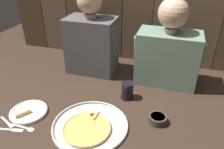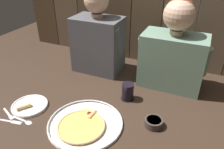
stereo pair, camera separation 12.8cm
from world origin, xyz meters
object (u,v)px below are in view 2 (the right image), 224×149
at_px(pizza_tray, 84,124).
at_px(drinking_glass, 128,92).
at_px(diner_left, 98,36).
at_px(dipping_bowl, 154,122).
at_px(dinner_plate, 30,106).
at_px(diner_right, 174,50).

xyz_separation_m(pizza_tray, drinking_glass, (0.13, 0.32, 0.04)).
height_order(pizza_tray, drinking_glass, drinking_glass).
distance_m(drinking_glass, diner_left, 0.49).
xyz_separation_m(dipping_bowl, diner_left, (-0.56, 0.45, 0.25)).
bearing_deg(pizza_tray, drinking_glass, 68.17).
bearing_deg(dipping_bowl, dinner_plate, -168.54).
bearing_deg(diner_right, drinking_glass, -126.21).
xyz_separation_m(dipping_bowl, diner_right, (-0.01, 0.45, 0.24)).
distance_m(pizza_tray, drinking_glass, 0.35).
bearing_deg(diner_left, dinner_plate, -105.29).
relative_size(dipping_bowl, diner_right, 0.17).
bearing_deg(dinner_plate, drinking_glass, 31.99).
bearing_deg(pizza_tray, dinner_plate, 179.35).
bearing_deg(drinking_glass, dinner_plate, -148.01).
distance_m(dinner_plate, diner_right, 0.96).
height_order(dinner_plate, diner_left, diner_left).
xyz_separation_m(diner_left, diner_right, (0.55, 0.00, -0.01)).
xyz_separation_m(dinner_plate, diner_right, (0.71, 0.60, 0.25)).
distance_m(dipping_bowl, diner_left, 0.76).
xyz_separation_m(dinner_plate, drinking_glass, (0.51, 0.32, 0.04)).
height_order(diner_left, diner_right, diner_left).
bearing_deg(dinner_plate, diner_right, 39.92).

